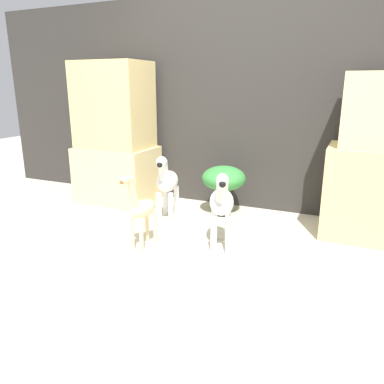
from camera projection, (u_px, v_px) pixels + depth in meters
ground_plane at (182, 260)px, 2.87m from camera, size 14.00×14.00×0.00m
wall_back at (243, 104)px, 3.90m from camera, size 6.40×0.08×2.20m
rock_pillar_left at (115, 138)px, 4.16m from camera, size 0.84×0.59×1.54m
rock_pillar_right at (380, 167)px, 3.15m from camera, size 0.84×0.59×1.40m
zebra_right at (222, 203)px, 2.98m from camera, size 0.31×0.53×0.68m
zebra_left at (167, 182)px, 3.62m from camera, size 0.28×0.53×0.68m
giraffe_figurine at (142, 209)px, 3.00m from camera, size 0.16×0.42×0.65m
potted_palm_front at (224, 180)px, 3.78m from camera, size 0.44×0.44×0.51m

